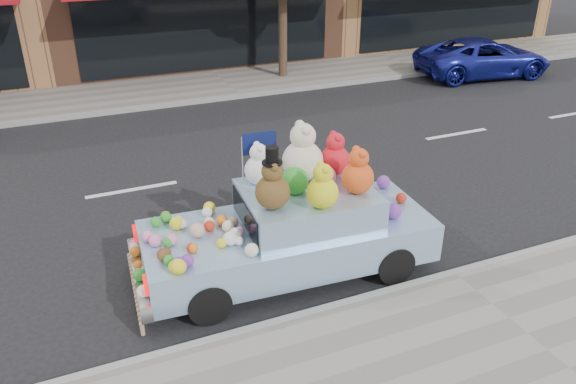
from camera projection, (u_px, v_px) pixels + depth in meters
ground at (312, 159)px, 12.65m from camera, size 120.00×120.00×0.00m
near_sidewalk at (527, 337)px, 7.28m from camera, size 60.00×3.00×0.12m
far_sidewalk at (225, 84)px, 17.96m from camera, size 60.00×3.00×0.12m
near_kerb at (453, 275)px, 8.51m from camera, size 60.00×0.12×0.13m
far_kerb at (241, 96)px, 16.73m from camera, size 60.00×0.12×0.13m
car_blue at (483, 58)px, 18.73m from camera, size 4.72×2.64×1.25m
art_car at (291, 225)px, 8.37m from camera, size 4.59×2.03×2.26m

